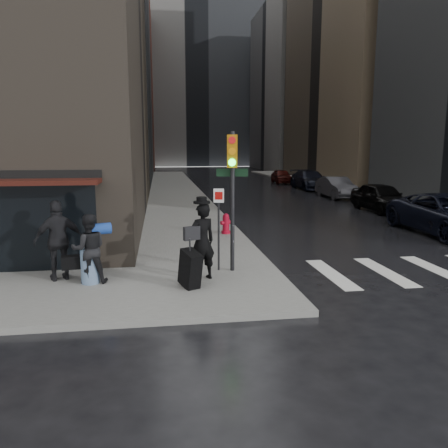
{
  "coord_description": "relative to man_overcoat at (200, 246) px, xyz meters",
  "views": [
    {
      "loc": [
        -1.25,
        -10.33,
        3.53
      ],
      "look_at": [
        0.6,
        2.2,
        1.3
      ],
      "focal_mm": 35.0,
      "sensor_mm": 36.0,
      "label": 1
    }
  ],
  "objects": [
    {
      "name": "parked_car_1",
      "position": [
        11.25,
        11.89,
        -0.28
      ],
      "size": [
        1.9,
        4.66,
        1.58
      ],
      "primitive_type": "imported",
      "rotation": [
        0.0,
        0.0,
        0.01
      ],
      "color": "black",
      "rests_on": "ground"
    },
    {
      "name": "fire_hydrant",
      "position": [
        1.6,
        6.08,
        -0.56
      ],
      "size": [
        0.47,
        0.35,
        0.81
      ],
      "rotation": [
        0.0,
        0.0,
        0.35
      ],
      "color": "maroon",
      "rests_on": "ground"
    },
    {
      "name": "bldg_left_far",
      "position": [
        -12.72,
        61.56,
        11.93
      ],
      "size": [
        22.0,
        20.0,
        26.0
      ],
      "primitive_type": "cube",
      "color": "brown",
      "rests_on": "ground"
    },
    {
      "name": "traffic_light",
      "position": [
        0.93,
        0.75,
        1.53
      ],
      "size": [
        0.93,
        0.53,
        3.8
      ],
      "rotation": [
        0.0,
        0.0,
        -0.22
      ],
      "color": "black",
      "rests_on": "ground"
    },
    {
      "name": "sidewalk_right",
      "position": [
        13.78,
        26.56,
        -0.99
      ],
      "size": [
        3.0,
        50.0,
        0.15
      ],
      "primitive_type": "cube",
      "color": "slate",
      "rests_on": "ground"
    },
    {
      "name": "bldg_distant",
      "position": [
        6.28,
        77.56,
        14.93
      ],
      "size": [
        40.0,
        12.0,
        32.0
      ],
      "primitive_type": "cube",
      "color": "gray",
      "rests_on": "ground"
    },
    {
      "name": "parked_car_2",
      "position": [
        11.38,
        18.46,
        -0.33
      ],
      "size": [
        1.59,
        4.51,
        1.48
      ],
      "primitive_type": "imported",
      "rotation": [
        0.0,
        0.0,
        0.0
      ],
      "color": "#3A3A3E",
      "rests_on": "ground"
    },
    {
      "name": "man_overcoat",
      "position": [
        0.0,
        0.0,
        0.0
      ],
      "size": [
        1.09,
        1.45,
        2.19
      ],
      "rotation": [
        0.0,
        0.0,
        3.56
      ],
      "color": "black",
      "rests_on": "ground"
    },
    {
      "name": "man_jeans",
      "position": [
        -2.76,
        0.22,
        -0.03
      ],
      "size": [
        1.29,
        0.8,
        1.77
      ],
      "rotation": [
        0.0,
        0.0,
        3.31
      ],
      "color": "black",
      "rests_on": "ground"
    },
    {
      "name": "parked_car_3",
      "position": [
        11.74,
        25.04,
        -0.27
      ],
      "size": [
        2.28,
        5.53,
        1.6
      ],
      "primitive_type": "imported",
      "rotation": [
        0.0,
        0.0,
        -0.01
      ],
      "color": "black",
      "rests_on": "ground"
    },
    {
      "name": "bldg_right_far",
      "position": [
        26.28,
        57.56,
        11.43
      ],
      "size": [
        22.0,
        20.0,
        25.0
      ],
      "primitive_type": "cube",
      "color": "gray",
      "rests_on": "ground"
    },
    {
      "name": "parked_car_4",
      "position": [
        11.12,
        31.61,
        -0.38
      ],
      "size": [
        1.9,
        4.17,
        1.39
      ],
      "primitive_type": "imported",
      "rotation": [
        0.0,
        0.0,
        -0.06
      ],
      "color": "#3E0F0C",
      "rests_on": "ground"
    },
    {
      "name": "bldg_left_mid",
      "position": [
        -12.72,
        37.56,
        15.93
      ],
      "size": [
        22.0,
        24.0,
        34.0
      ],
      "primitive_type": "cube",
      "color": "gray",
      "rests_on": "ground"
    },
    {
      "name": "ground",
      "position": [
        0.28,
        -0.44,
        -1.07
      ],
      "size": [
        140.0,
        140.0,
        0.0
      ],
      "primitive_type": "plane",
      "color": "black",
      "rests_on": "ground"
    },
    {
      "name": "man_greycoat",
      "position": [
        -3.55,
        0.62,
        0.11
      ],
      "size": [
        1.31,
        0.92,
        2.07
      ],
      "rotation": [
        0.0,
        0.0,
        3.52
      ],
      "color": "black",
      "rests_on": "ground"
    },
    {
      "name": "sidewalk_left",
      "position": [
        0.28,
        26.56,
        -0.99
      ],
      "size": [
        4.0,
        50.0,
        0.15
      ],
      "primitive_type": "cube",
      "color": "slate",
      "rests_on": "ground"
    }
  ]
}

